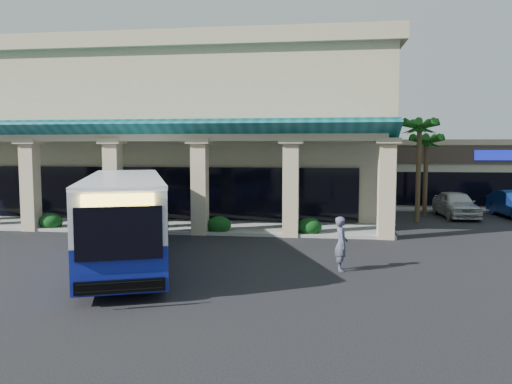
# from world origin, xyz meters

# --- Properties ---
(ground) EXTENTS (110.00, 110.00, 0.00)m
(ground) POSITION_xyz_m (0.00, 0.00, 0.00)
(ground) COLOR black
(main_building) EXTENTS (30.80, 14.80, 11.35)m
(main_building) POSITION_xyz_m (-8.00, 16.00, 5.67)
(main_building) COLOR tan
(main_building) RESTS_ON ground
(arcade) EXTENTS (30.00, 6.20, 5.70)m
(arcade) POSITION_xyz_m (-8.00, 6.80, 2.85)
(arcade) COLOR #0F545B
(arcade) RESTS_ON ground
(strip_mall) EXTENTS (22.50, 12.50, 4.90)m
(strip_mall) POSITION_xyz_m (18.00, 24.00, 2.45)
(strip_mall) COLOR beige
(strip_mall) RESTS_ON ground
(palm_0) EXTENTS (2.40, 2.40, 6.60)m
(palm_0) POSITION_xyz_m (8.50, 11.00, 3.30)
(palm_0) COLOR #155015
(palm_0) RESTS_ON ground
(palm_1) EXTENTS (2.40, 2.40, 5.80)m
(palm_1) POSITION_xyz_m (9.50, 14.00, 2.90)
(palm_1) COLOR #155015
(palm_1) RESTS_ON ground
(broadleaf_tree) EXTENTS (2.60, 2.60, 4.81)m
(broadleaf_tree) POSITION_xyz_m (7.50, 19.00, 2.41)
(broadleaf_tree) COLOR #0B330F
(broadleaf_tree) RESTS_ON ground
(transit_bus) EXTENTS (6.64, 11.78, 3.23)m
(transit_bus) POSITION_xyz_m (-4.35, -1.00, 1.62)
(transit_bus) COLOR navy
(transit_bus) RESTS_ON ground
(pedestrian) EXTENTS (0.50, 0.72, 1.90)m
(pedestrian) POSITION_xyz_m (3.69, -1.37, 0.95)
(pedestrian) COLOR #4C4F61
(pedestrian) RESTS_ON ground
(car_silver) EXTENTS (2.20, 4.94, 1.65)m
(car_silver) POSITION_xyz_m (11.22, 13.28, 0.82)
(car_silver) COLOR #B9B9B9
(car_silver) RESTS_ON ground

